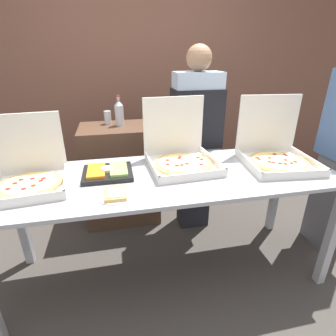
{
  "coord_description": "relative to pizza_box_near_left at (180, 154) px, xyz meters",
  "views": [
    {
      "loc": [
        -0.33,
        -1.56,
        1.6
      ],
      "look_at": [
        0.0,
        0.0,
        0.9
      ],
      "focal_mm": 28.0,
      "sensor_mm": 36.0,
      "label": 1
    }
  ],
  "objects": [
    {
      "name": "pizza_box_near_left",
      "position": [
        0.0,
        0.0,
        0.0
      ],
      "size": [
        0.49,
        0.51,
        0.46
      ],
      "rotation": [
        0.0,
        0.0,
        0.06
      ],
      "color": "silver",
      "rests_on": "buffet_table"
    },
    {
      "name": "pizza_box_far_right",
      "position": [
        0.7,
        -0.11,
        0.0
      ],
      "size": [
        0.52,
        0.54,
        0.47
      ],
      "rotation": [
        0.0,
        0.0,
        -0.1
      ],
      "color": "silver",
      "rests_on": "buffet_table"
    },
    {
      "name": "sideboard_podium",
      "position": [
        -0.42,
        0.72,
        -0.44
      ],
      "size": [
        0.72,
        0.49,
        0.98
      ],
      "color": "#4C3323",
      "rests_on": "ground_plane"
    },
    {
      "name": "pizza_box_near_right",
      "position": [
        -0.98,
        -0.13,
        -0.01
      ],
      "size": [
        0.46,
        0.48,
        0.42
      ],
      "rotation": [
        0.0,
        0.0,
        0.11
      ],
      "color": "silver",
      "rests_on": "buffet_table"
    },
    {
      "name": "veggie_tray",
      "position": [
        -0.52,
        -0.08,
        -0.06
      ],
      "size": [
        0.32,
        0.28,
        0.05
      ],
      "color": "black",
      "rests_on": "buffet_table"
    },
    {
      "name": "person_server_vest",
      "position": [
        0.26,
        0.44,
        0.01
      ],
      "size": [
        0.42,
        0.24,
        1.67
      ],
      "rotation": [
        0.0,
        0.0,
        3.14
      ],
      "color": "black",
      "rests_on": "ground_plane"
    },
    {
      "name": "soda_can_silver",
      "position": [
        -0.51,
        0.84,
        0.11
      ],
      "size": [
        0.07,
        0.07,
        0.12
      ],
      "color": "silver",
      "rests_on": "sideboard_podium"
    },
    {
      "name": "soda_bottle",
      "position": [
        -0.4,
        0.75,
        0.16
      ],
      "size": [
        0.08,
        0.08,
        0.28
      ],
      "color": "#B7BCC1",
      "rests_on": "sideboard_podium"
    },
    {
      "name": "paper_plate_front_right",
      "position": [
        -0.48,
        -0.37,
        -0.07
      ],
      "size": [
        0.22,
        0.22,
        0.03
      ],
      "color": "white",
      "rests_on": "buffet_table"
    },
    {
      "name": "ground_plane",
      "position": [
        -0.13,
        -0.16,
        -0.93
      ],
      "size": [
        16.0,
        16.0,
        0.0
      ],
      "primitive_type": "plane",
      "color": "#423D38"
    },
    {
      "name": "brick_wall_behind",
      "position": [
        -0.13,
        1.54,
        0.47
      ],
      "size": [
        10.0,
        0.06,
        2.8
      ],
      "color": "brown",
      "rests_on": "ground_plane"
    },
    {
      "name": "buffet_table",
      "position": [
        -0.13,
        -0.16,
        -0.18
      ],
      "size": [
        2.31,
        0.78,
        0.85
      ],
      "color": "#A8AAB2",
      "rests_on": "ground_plane"
    }
  ]
}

